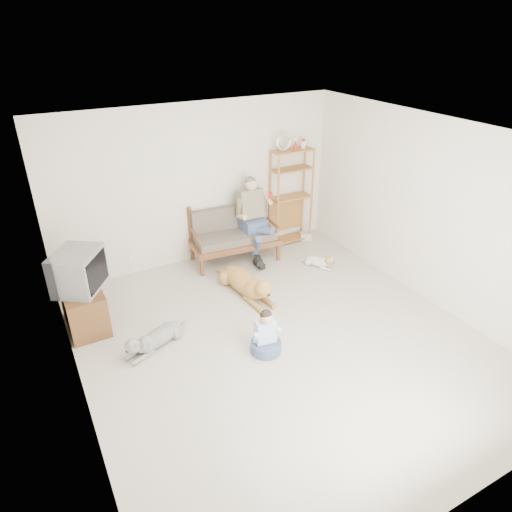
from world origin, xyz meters
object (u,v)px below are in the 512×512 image
loveseat (233,234)px  etagere (291,196)px  tv_stand (84,307)px  golden_retriever (247,284)px

loveseat → etagere: (1.27, 0.14, 0.43)m
loveseat → etagere: 1.35m
etagere → tv_stand: 4.13m
loveseat → golden_retriever: bearing=-100.2°
tv_stand → golden_retriever: bearing=-9.4°
loveseat → etagere: size_ratio=0.75×
etagere → golden_retriever: size_ratio=1.39×
loveseat → golden_retriever: 1.26m
loveseat → tv_stand: size_ratio=1.72×
tv_stand → etagere: bearing=12.8°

